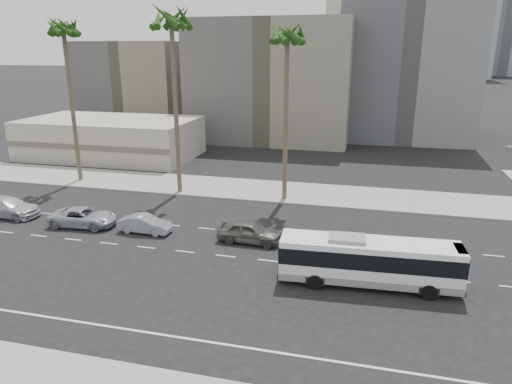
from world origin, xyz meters
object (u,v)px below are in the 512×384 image
(car_b, at_px, (145,224))
(car_d, at_px, (7,207))
(palm_near, at_px, (287,39))
(palm_far, at_px, (63,32))
(car_a, at_px, (250,232))
(city_bus, at_px, (369,260))
(car_c, at_px, (83,217))
(palm_mid, at_px, (171,26))

(car_b, height_order, car_d, car_d)
(car_d, bearing_deg, palm_near, -64.72)
(palm_near, relative_size, palm_far, 0.95)
(car_a, xyz_separation_m, palm_far, (-22.02, 11.60, 14.48))
(city_bus, height_order, car_c, city_bus)
(city_bus, xyz_separation_m, car_c, (-22.42, 4.47, -0.86))
(car_a, xyz_separation_m, palm_mid, (-9.88, 10.24, 14.88))
(palm_far, bearing_deg, car_d, -87.13)
(car_b, bearing_deg, palm_far, 50.67)
(city_bus, xyz_separation_m, palm_far, (-30.58, 16.14, 13.70))
(city_bus, height_order, car_d, city_bus)
(city_bus, distance_m, car_d, 30.42)
(palm_mid, bearing_deg, palm_near, 1.65)
(city_bus, xyz_separation_m, palm_near, (-7.91, 15.07, 12.88))
(car_a, height_order, car_d, car_d)
(car_c, height_order, palm_mid, palm_mid)
(car_b, height_order, palm_far, palm_far)
(car_a, xyz_separation_m, car_d, (-21.46, 0.37, 0.00))
(car_d, bearing_deg, city_bus, -98.70)
(car_b, height_order, palm_mid, palm_mid)
(car_a, bearing_deg, palm_near, -1.84)
(car_c, bearing_deg, car_b, -95.54)
(palm_near, relative_size, palm_mid, 0.92)
(city_bus, xyz_separation_m, car_a, (-8.56, 4.53, -0.78))
(palm_mid, bearing_deg, car_c, -111.15)
(car_d, height_order, palm_mid, palm_mid)
(car_c, xyz_separation_m, palm_mid, (3.98, 10.30, 14.95))
(car_b, bearing_deg, palm_near, -38.78)
(car_a, distance_m, palm_mid, 20.58)
(car_c, height_order, palm_far, palm_far)
(car_c, relative_size, car_d, 0.95)
(car_c, height_order, palm_near, palm_near)
(city_bus, distance_m, car_b, 17.50)
(car_b, xyz_separation_m, palm_far, (-13.66, 11.75, 14.61))
(palm_mid, xyz_separation_m, palm_far, (-12.15, 1.37, -0.40))
(city_bus, relative_size, car_b, 2.58)
(car_a, distance_m, car_c, 13.86)
(palm_far, bearing_deg, palm_near, -2.69)
(car_a, bearing_deg, car_b, 92.62)
(car_d, height_order, palm_far, palm_far)
(palm_near, height_order, palm_far, palm_far)
(car_a, height_order, palm_near, palm_near)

